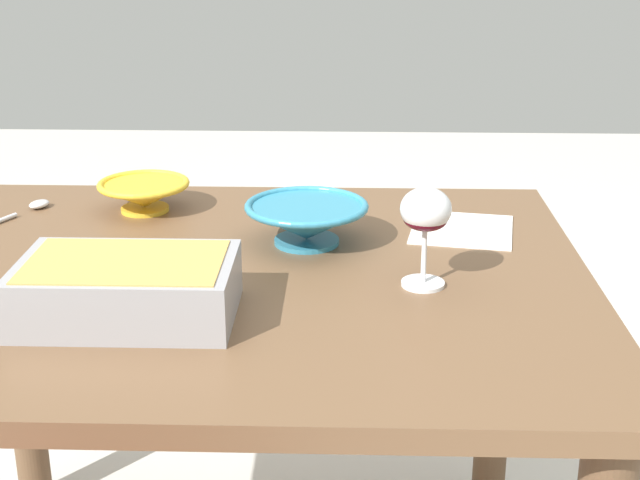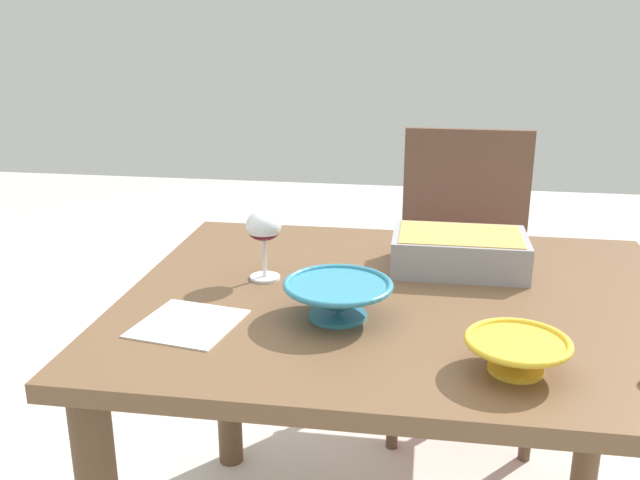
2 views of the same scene
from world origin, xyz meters
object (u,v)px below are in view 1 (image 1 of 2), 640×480
Objects in this scene: casserole_dish at (127,286)px; serving_spoon at (25,210)px; napkin at (462,229)px; dining_table at (230,339)px; wine_glass at (426,215)px; mixing_bowl at (144,194)px; small_bowl at (307,220)px.

casserole_dish is 0.54m from serving_spoon.
casserole_dish reaches higher than serving_spoon.
dining_table is at bearing 27.44° from napkin.
wine_glass is at bearing -163.31° from casserole_dish.
dining_table is 6.67× the size of mixing_bowl.
mixing_bowl reaches higher than dining_table.
napkin is at bearing -164.55° from small_bowl.
serving_spoon reaches higher than dining_table.
napkin is at bearing 171.11° from mixing_bowl.
serving_spoon reaches higher than napkin.
dining_table is 6.29× the size of napkin.
small_bowl is 1.09× the size of serving_spoon.
small_bowl is at bearing -133.04° from dining_table.
casserole_dish is at bearing 56.73° from dining_table.
mixing_bowl is (0.08, -0.47, -0.01)m from casserole_dish.
casserole_dish reaches higher than mixing_bowl.
small_bowl is at bearing -44.10° from wine_glass.
serving_spoon is 0.81m from napkin.
casserole_dish is at bearing 99.28° from mixing_bowl.
small_bowl reaches higher than serving_spoon.
dining_table is at bearing -9.38° from wine_glass.
napkin is (-0.27, -0.08, -0.04)m from small_bowl.
serving_spoon is at bearing -15.23° from small_bowl.
mixing_bowl is at bearing -28.08° from small_bowl.
wine_glass is at bearing 135.90° from small_bowl.
wine_glass is 0.52× the size of casserole_dish.
casserole_dish is 1.42× the size of small_bowl.
napkin is at bearing -143.20° from casserole_dish.
wine_glass is (-0.30, 0.05, 0.23)m from dining_table.
wine_glass is 0.27m from small_bowl.
small_bowl reaches higher than napkin.
casserole_dish reaches higher than dining_table.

